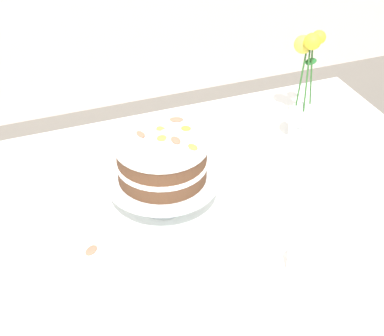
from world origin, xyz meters
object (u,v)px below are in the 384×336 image
(teacup, at_px, (303,265))
(flower_vase, at_px, (303,97))
(cake_stand, at_px, (163,182))
(layer_cake, at_px, (162,158))
(dining_table, at_px, (212,233))

(teacup, bearing_deg, flower_vase, 61.99)
(cake_stand, relative_size, flower_vase, 0.83)
(cake_stand, distance_m, flower_vase, 0.52)
(layer_cake, distance_m, teacup, 0.42)
(cake_stand, relative_size, layer_cake, 1.25)
(dining_table, height_order, layer_cake, layer_cake)
(flower_vase, bearing_deg, teacup, -118.01)
(cake_stand, xyz_separation_m, layer_cake, (0.00, 0.00, 0.07))
(layer_cake, height_order, teacup, layer_cake)
(dining_table, height_order, teacup, teacup)
(layer_cake, xyz_separation_m, teacup, (0.22, -0.34, -0.13))
(dining_table, relative_size, teacup, 11.82)
(cake_stand, bearing_deg, teacup, -56.56)
(layer_cake, relative_size, teacup, 1.96)
(layer_cake, bearing_deg, cake_stand, -151.12)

